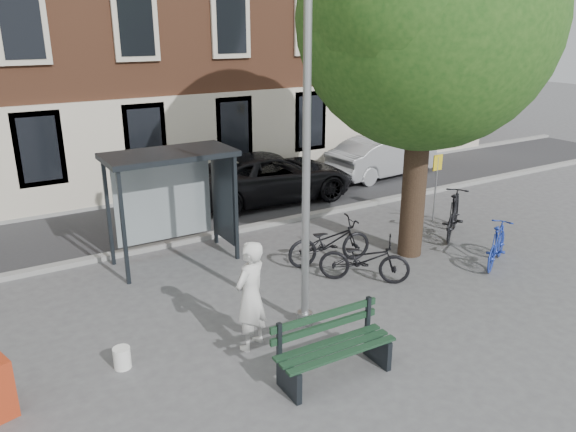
% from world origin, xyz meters
% --- Properties ---
extents(ground, '(90.00, 90.00, 0.00)m').
position_xyz_m(ground, '(0.00, 0.00, 0.00)').
color(ground, '#4C4C4F').
rests_on(ground, ground).
extents(road, '(40.00, 4.00, 0.01)m').
position_xyz_m(road, '(0.00, 7.00, 0.01)').
color(road, '#28282B').
rests_on(road, ground).
extents(curb_near, '(40.00, 0.25, 0.12)m').
position_xyz_m(curb_near, '(0.00, 5.00, 0.06)').
color(curb_near, gray).
rests_on(curb_near, ground).
extents(curb_far, '(40.00, 0.25, 0.12)m').
position_xyz_m(curb_far, '(0.00, 9.00, 0.06)').
color(curb_far, gray).
rests_on(curb_far, ground).
extents(lamppost, '(0.28, 0.35, 6.11)m').
position_xyz_m(lamppost, '(0.00, 0.00, 2.78)').
color(lamppost, '#9EA0A3').
rests_on(lamppost, ground).
extents(tree_right, '(5.76, 5.60, 8.20)m').
position_xyz_m(tree_right, '(4.01, 1.38, 5.62)').
color(tree_right, black).
rests_on(tree_right, ground).
extents(bus_shelter, '(2.85, 1.45, 2.62)m').
position_xyz_m(bus_shelter, '(-0.61, 4.11, 1.92)').
color(bus_shelter, '#1E2328').
rests_on(bus_shelter, ground).
extents(painter, '(0.84, 0.73, 1.94)m').
position_xyz_m(painter, '(-1.20, -0.16, 0.97)').
color(painter, silver).
rests_on(painter, ground).
extents(bench, '(1.98, 0.69, 1.01)m').
position_xyz_m(bench, '(-0.50, -1.58, 0.46)').
color(bench, '#1E2328').
rests_on(bench, ground).
extents(bike_a, '(2.13, 1.07, 1.07)m').
position_xyz_m(bike_a, '(2.00, 2.04, 0.53)').
color(bike_a, black).
rests_on(bike_a, ground).
extents(bike_b, '(1.73, 1.22, 1.02)m').
position_xyz_m(bike_b, '(5.24, -0.02, 0.51)').
color(bike_b, navy).
rests_on(bike_b, ground).
extents(bike_c, '(1.91, 1.79, 1.02)m').
position_xyz_m(bike_c, '(2.09, 0.87, 0.51)').
color(bike_c, black).
rests_on(bike_c, ground).
extents(bike_d, '(1.99, 1.67, 1.23)m').
position_xyz_m(bike_d, '(5.80, 1.83, 0.61)').
color(bike_d, black).
rests_on(bike_d, ground).
extents(car_dark, '(5.51, 2.85, 1.48)m').
position_xyz_m(car_dark, '(3.36, 7.12, 0.74)').
color(car_dark, black).
rests_on(car_dark, ground).
extents(car_silver, '(4.54, 1.95, 1.45)m').
position_xyz_m(car_silver, '(8.22, 7.48, 0.73)').
color(car_silver, '#999BA1').
rests_on(car_silver, ground).
extents(bucket_c, '(0.29, 0.29, 0.36)m').
position_xyz_m(bucket_c, '(-3.29, 0.36, 0.18)').
color(bucket_c, white).
rests_on(bucket_c, ground).
extents(notice_sign, '(0.33, 0.04, 1.91)m').
position_xyz_m(notice_sign, '(6.21, 2.92, 1.39)').
color(notice_sign, '#9EA0A3').
rests_on(notice_sign, ground).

